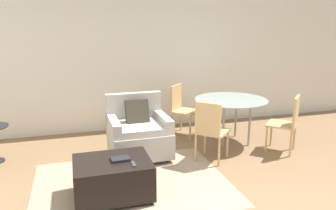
% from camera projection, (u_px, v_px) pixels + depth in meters
% --- Properties ---
extents(wall_back, '(12.00, 0.06, 2.75)m').
position_uv_depth(wall_back, '(136.00, 56.00, 6.07)').
color(wall_back, silver).
rests_on(wall_back, ground_plane).
extents(area_rug, '(2.40, 1.86, 0.01)m').
position_uv_depth(area_rug, '(132.00, 184.00, 4.12)').
color(area_rug, gray).
rests_on(area_rug, ground_plane).
extents(armchair, '(0.88, 0.86, 0.92)m').
position_uv_depth(armchair, '(138.00, 133.00, 4.93)').
color(armchair, '#B2ADA3').
rests_on(armchair, ground_plane).
extents(ottoman, '(0.87, 0.69, 0.45)m').
position_uv_depth(ottoman, '(113.00, 177.00, 3.77)').
color(ottoman, black).
rests_on(ottoman, ground_plane).
extents(book_stack, '(0.22, 0.15, 0.03)m').
position_uv_depth(book_stack, '(120.00, 159.00, 3.72)').
color(book_stack, black).
rests_on(book_stack, ottoman).
extents(tv_remote_primary, '(0.04, 0.14, 0.01)m').
position_uv_depth(tv_remote_primary, '(134.00, 164.00, 3.62)').
color(tv_remote_primary, '#333338').
rests_on(tv_remote_primary, ottoman).
extents(dining_table, '(1.20, 1.20, 0.75)m').
position_uv_depth(dining_table, '(231.00, 103.00, 5.43)').
color(dining_table, '#8C9E99').
rests_on(dining_table, ground_plane).
extents(dining_chair_near_left, '(0.59, 0.59, 0.90)m').
position_uv_depth(dining_chair_near_left, '(210.00, 127.00, 4.68)').
color(dining_chair_near_left, tan).
rests_on(dining_chair_near_left, ground_plane).
extents(dining_chair_near_right, '(0.59, 0.59, 0.90)m').
position_uv_depth(dining_chair_near_right, '(288.00, 120.00, 5.04)').
color(dining_chair_near_right, tan).
rests_on(dining_chair_near_right, ground_plane).
extents(dining_chair_far_left, '(0.59, 0.59, 0.90)m').
position_uv_depth(dining_chair_far_left, '(181.00, 106.00, 5.89)').
color(dining_chair_far_left, tan).
rests_on(dining_chair_far_left, ground_plane).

